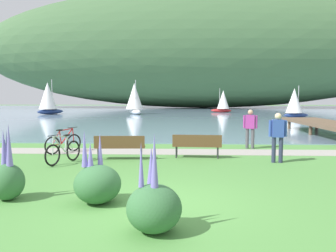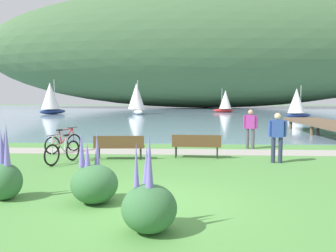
# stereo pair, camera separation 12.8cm
# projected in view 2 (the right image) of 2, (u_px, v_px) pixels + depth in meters

# --- Properties ---
(ground_plane) EXTENTS (200.00, 200.00, 0.00)m
(ground_plane) POSITION_uv_depth(u_px,v_px,m) (155.00, 204.00, 7.11)
(ground_plane) COLOR #518E42
(bay_water) EXTENTS (180.00, 80.00, 0.04)m
(bay_water) POSITION_uv_depth(u_px,v_px,m) (182.00, 111.00, 56.05)
(bay_water) COLOR #7A99B2
(bay_water) RESTS_ON ground
(distant_hillside) EXTENTS (99.94, 28.00, 25.52)m
(distant_hillside) POSITION_uv_depth(u_px,v_px,m) (206.00, 49.00, 73.72)
(distant_hillside) COLOR #42663D
(distant_hillside) RESTS_ON bay_water
(shoreline_path) EXTENTS (60.00, 1.50, 0.01)m
(shoreline_path) POSITION_uv_depth(u_px,v_px,m) (170.00, 152.00, 13.91)
(shoreline_path) COLOR #A39E93
(shoreline_path) RESTS_ON ground
(park_bench_near_camera) EXTENTS (1.83, 0.60, 0.88)m
(park_bench_near_camera) POSITION_uv_depth(u_px,v_px,m) (119.00, 145.00, 12.14)
(park_bench_near_camera) COLOR brown
(park_bench_near_camera) RESTS_ON ground
(park_bench_further_along) EXTENTS (1.83, 0.59, 0.88)m
(park_bench_further_along) POSITION_uv_depth(u_px,v_px,m) (196.00, 144.00, 12.45)
(park_bench_further_along) COLOR brown
(park_bench_further_along) RESTS_ON ground
(bicycle_leaning_near_bench) EXTENTS (1.01, 1.52, 1.01)m
(bicycle_leaning_near_bench) POSITION_uv_depth(u_px,v_px,m) (64.00, 143.00, 13.67)
(bicycle_leaning_near_bench) COLOR black
(bicycle_leaning_near_bench) RESTS_ON ground
(bicycle_beside_path) EXTENTS (0.67, 1.68, 1.01)m
(bicycle_beside_path) POSITION_uv_depth(u_px,v_px,m) (63.00, 151.00, 11.49)
(bicycle_beside_path) COLOR black
(bicycle_beside_path) RESTS_ON ground
(person_at_shoreline) EXTENTS (0.58, 0.33, 1.71)m
(person_at_shoreline) POSITION_uv_depth(u_px,v_px,m) (250.00, 126.00, 14.70)
(person_at_shoreline) COLOR #4C4C51
(person_at_shoreline) RESTS_ON ground
(person_on_the_grass) EXTENTS (0.61, 0.24, 1.71)m
(person_on_the_grass) POSITION_uv_depth(u_px,v_px,m) (277.00, 134.00, 11.50)
(person_on_the_grass) COLOR #282D47
(person_on_the_grass) RESTS_ON ground
(echium_bush_closest_to_camera) EXTENTS (0.99, 0.99, 1.56)m
(echium_bush_closest_to_camera) POSITION_uv_depth(u_px,v_px,m) (94.00, 183.00, 7.11)
(echium_bush_closest_to_camera) COLOR #386B3D
(echium_bush_closest_to_camera) RESTS_ON ground
(echium_bush_beside_closest) EXTENTS (0.92, 0.92, 1.67)m
(echium_bush_beside_closest) POSITION_uv_depth(u_px,v_px,m) (149.00, 206.00, 5.57)
(echium_bush_beside_closest) COLOR #386B3D
(echium_bush_beside_closest) RESTS_ON ground
(echium_bush_mid_cluster) EXTENTS (0.72, 0.72, 1.68)m
(echium_bush_mid_cluster) POSITION_uv_depth(u_px,v_px,m) (5.00, 178.00, 7.37)
(echium_bush_mid_cluster) COLOR #386B3D
(echium_bush_mid_cluster) RESTS_ON ground
(sailboat_nearest_to_shore) EXTENTS (3.13, 2.20, 3.54)m
(sailboat_nearest_to_shore) POSITION_uv_depth(u_px,v_px,m) (297.00, 103.00, 37.08)
(sailboat_nearest_to_shore) COLOR navy
(sailboat_nearest_to_shore) RESTS_ON bay_water
(sailboat_mid_bay) EXTENTS (3.18, 2.08, 3.63)m
(sailboat_mid_bay) POSITION_uv_depth(u_px,v_px,m) (225.00, 101.00, 50.86)
(sailboat_mid_bay) COLOR #B22323
(sailboat_mid_bay) RESTS_ON bay_water
(sailboat_toward_hillside) EXTENTS (3.37, 3.90, 4.63)m
(sailboat_toward_hillside) POSITION_uv_depth(u_px,v_px,m) (50.00, 98.00, 44.94)
(sailboat_toward_hillside) COLOR navy
(sailboat_toward_hillside) RESTS_ON bay_water
(sailboat_far_off) EXTENTS (3.02, 3.98, 4.55)m
(sailboat_far_off) POSITION_uv_depth(u_px,v_px,m) (137.00, 98.00, 45.36)
(sailboat_far_off) COLOR white
(sailboat_far_off) RESTS_ON bay_water
(pier_dock) EXTENTS (2.40, 10.00, 0.80)m
(pier_dock) POSITION_uv_depth(u_px,v_px,m) (329.00, 124.00, 19.70)
(pier_dock) COLOR brown
(pier_dock) RESTS_ON ground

